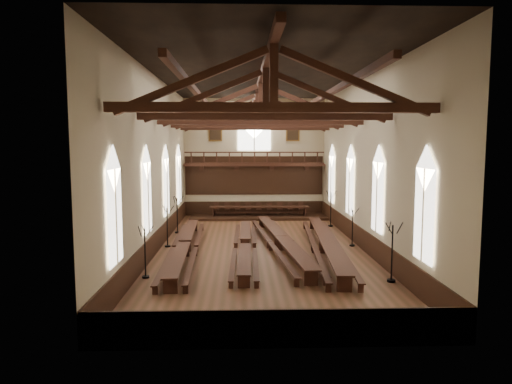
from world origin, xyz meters
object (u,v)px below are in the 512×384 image
at_px(candelabrum_left_near, 145,262).
at_px(candelabrum_right_mid, 352,235).
at_px(refectory_row_a, 184,244).
at_px(candelabrum_left_far, 177,222).
at_px(refectory_row_d, 326,242).
at_px(candelabrum_left_mid, 167,234).
at_px(high_table, 259,208).
at_px(candelabrum_right_far, 331,216).
at_px(refectory_row_c, 281,239).
at_px(dais, 259,217).
at_px(refectory_row_b, 245,244).
at_px(candelabrum_right_near, 392,264).

bearing_deg(candelabrum_left_near, candelabrum_right_mid, 29.18).
relative_size(refectory_row_a, candelabrum_left_far, 5.57).
relative_size(refectory_row_d, candelabrum_left_mid, 5.99).
height_order(high_table, candelabrum_right_far, candelabrum_right_far).
distance_m(refectory_row_c, high_table, 11.39).
xyz_separation_m(candelabrum_left_far, candelabrum_right_mid, (11.10, -4.45, -0.08)).
height_order(refectory_row_a, candelabrum_left_far, candelabrum_left_far).
height_order(refectory_row_a, candelabrum_left_near, candelabrum_left_near).
relative_size(dais, candelabrum_left_far, 4.40).
height_order(high_table, candelabrum_left_near, candelabrum_left_near).
relative_size(refectory_row_a, refectory_row_d, 0.96).
relative_size(high_table, candelabrum_left_mid, 3.30).
bearing_deg(candelabrum_right_mid, candelabrum_left_far, 158.15).
xyz_separation_m(refectory_row_a, refectory_row_b, (3.39, 0.29, -0.06)).
relative_size(refectory_row_a, candelabrum_left_mid, 5.75).
height_order(refectory_row_a, dais, refectory_row_a).
bearing_deg(dais, candelabrum_right_near, -73.90).
height_order(refectory_row_b, high_table, high_table).
bearing_deg(candelabrum_right_near, candelabrum_left_mid, 146.54).
distance_m(candelabrum_left_far, candelabrum_right_mid, 11.96).
relative_size(candelabrum_left_mid, candelabrum_right_far, 0.93).
bearing_deg(candelabrum_left_near, candelabrum_left_mid, 90.00).
distance_m(refectory_row_a, candelabrum_left_mid, 2.21).
distance_m(candelabrum_left_mid, candelabrum_right_mid, 11.10).
bearing_deg(refectory_row_a, candelabrum_right_far, 40.06).
distance_m(refectory_row_b, refectory_row_c, 2.22).
bearing_deg(candelabrum_right_near, high_table, 106.10).
height_order(refectory_row_d, candelabrum_right_mid, candelabrum_right_mid).
bearing_deg(candelabrum_left_far, refectory_row_b, -51.59).
bearing_deg(dais, high_table, 90.00).
bearing_deg(dais, refectory_row_b, -96.16).
bearing_deg(candelabrum_left_mid, candelabrum_right_near, -33.46).
xyz_separation_m(candelabrum_left_near, candelabrum_left_far, (0.00, 10.65, 0.04)).
height_order(refectory_row_a, candelabrum_right_far, candelabrum_right_far).
distance_m(dais, high_table, 0.76).
bearing_deg(candelabrum_left_far, refectory_row_d, -32.65).
distance_m(candelabrum_left_far, candelabrum_right_far, 11.31).
relative_size(high_table, candelabrum_right_mid, 3.54).
xyz_separation_m(candelabrum_left_mid, candelabrum_right_mid, (11.10, -0.15, -0.05)).
bearing_deg(candelabrum_right_mid, dais, 115.74).
bearing_deg(candelabrum_right_near, refectory_row_d, 108.14).
distance_m(refectory_row_a, candelabrum_left_far, 6.25).
relative_size(refectory_row_a, candelabrum_right_near, 5.31).
relative_size(refectory_row_d, dais, 1.32).
height_order(candelabrum_left_mid, candelabrum_right_near, candelabrum_right_near).
height_order(refectory_row_b, refectory_row_c, refectory_row_c).
relative_size(refectory_row_c, dais, 1.31).
distance_m(candelabrum_right_mid, candelabrum_right_far, 6.63).
xyz_separation_m(refectory_row_d, candelabrum_right_far, (1.88, 8.09, 0.23)).
bearing_deg(candelabrum_left_mid, refectory_row_a, -55.87).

